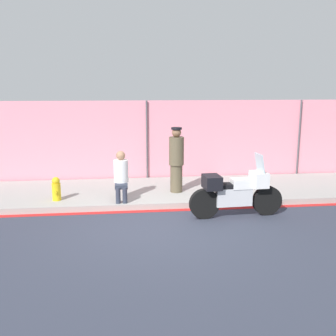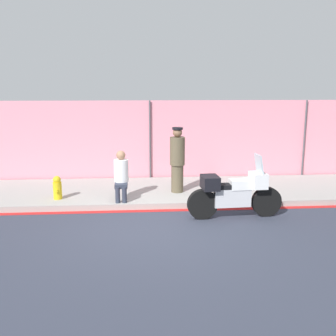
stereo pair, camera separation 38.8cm
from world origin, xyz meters
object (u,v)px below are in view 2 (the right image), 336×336
at_px(motorcycle, 234,193).
at_px(fire_hydrant, 57,188).
at_px(officer_standing, 177,159).
at_px(person_seated_on_curb, 121,173).

bearing_deg(motorcycle, fire_hydrant, 159.39).
xyz_separation_m(motorcycle, officer_standing, (-1.12, 1.74, 0.45)).
distance_m(motorcycle, fire_hydrant, 4.38).
height_order(officer_standing, fire_hydrant, officer_standing).
relative_size(motorcycle, fire_hydrant, 3.70).
relative_size(officer_standing, fire_hydrant, 2.93).
distance_m(motorcycle, person_seated_on_curb, 2.84).
distance_m(motorcycle, officer_standing, 2.12).
distance_m(officer_standing, person_seated_on_curb, 1.58).
distance_m(officer_standing, fire_hydrant, 3.15).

